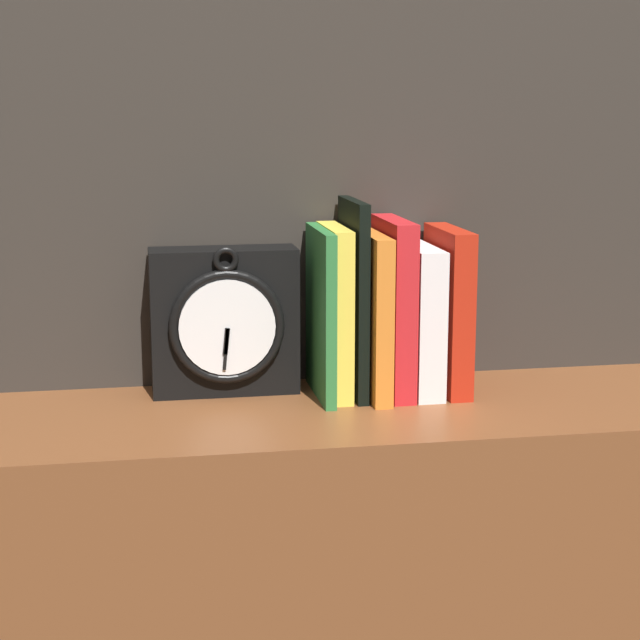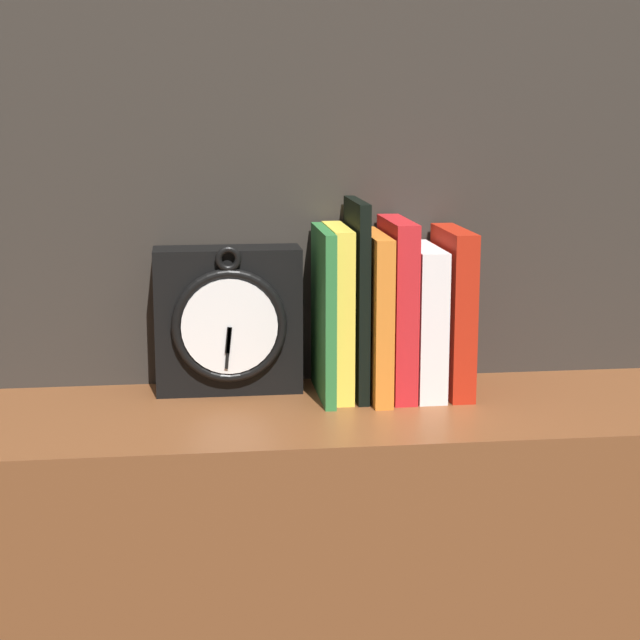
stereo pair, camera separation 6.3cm
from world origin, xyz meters
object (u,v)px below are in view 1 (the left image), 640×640
at_px(book_slot1_yellow, 335,311).
at_px(book_slot6_red, 448,309).
at_px(book_slot4_red, 393,307).
at_px(book_slot2_black, 353,298).
at_px(book_slot5_white, 419,319).
at_px(book_slot3_orange, 372,314).
at_px(clock, 225,321).
at_px(book_slot0_green, 321,313).

relative_size(book_slot1_yellow, book_slot6_red, 1.02).
distance_m(book_slot1_yellow, book_slot4_red, 0.07).
distance_m(book_slot2_black, book_slot4_red, 0.05).
height_order(book_slot5_white, book_slot6_red, book_slot6_red).
bearing_deg(book_slot3_orange, clock, 168.37).
relative_size(book_slot2_black, book_slot3_orange, 1.20).
relative_size(book_slot1_yellow, book_slot5_white, 1.14).
height_order(book_slot1_yellow, book_slot2_black, book_slot2_black).
bearing_deg(book_slot2_black, book_slot3_orange, -22.33).
bearing_deg(book_slot6_red, book_slot5_white, -179.55).
height_order(book_slot2_black, book_slot4_red, book_slot2_black).
xyz_separation_m(book_slot2_black, book_slot5_white, (0.08, -0.00, -0.03)).
bearing_deg(book_slot3_orange, book_slot6_red, 3.40).
height_order(book_slot4_red, book_slot5_white, book_slot4_red).
bearing_deg(book_slot4_red, book_slot0_green, -178.32).
bearing_deg(book_slot5_white, book_slot2_black, 177.83).
relative_size(book_slot0_green, book_slot5_white, 1.13).
bearing_deg(book_slot1_yellow, book_slot5_white, -2.21).
height_order(book_slot0_green, book_slot6_red, book_slot0_green).
bearing_deg(book_slot1_yellow, book_slot2_black, -2.36).
bearing_deg(book_slot4_red, book_slot6_red, 0.82).
bearing_deg(book_slot5_white, book_slot4_red, -178.76).
height_order(book_slot2_black, book_slot3_orange, book_slot2_black).
relative_size(book_slot0_green, book_slot4_red, 0.96).
xyz_separation_m(book_slot0_green, book_slot1_yellow, (0.02, 0.01, 0.00)).
distance_m(clock, book_slot1_yellow, 0.14).
bearing_deg(book_slot6_red, book_slot0_green, -178.70).
height_order(clock, book_slot4_red, book_slot4_red).
relative_size(book_slot1_yellow, book_slot4_red, 0.96).
height_order(book_slot0_green, book_slot2_black, book_slot2_black).
xyz_separation_m(book_slot1_yellow, book_slot5_white, (0.11, -0.00, -0.01)).
xyz_separation_m(book_slot4_red, book_slot5_white, (0.03, 0.00, -0.02)).
xyz_separation_m(book_slot5_white, book_slot6_red, (0.04, 0.00, 0.01)).
bearing_deg(clock, book_slot4_red, -8.73).
distance_m(clock, book_slot2_black, 0.16).
distance_m(book_slot5_white, book_slot6_red, 0.04).
bearing_deg(book_slot2_black, clock, 169.92).
bearing_deg(book_slot2_black, book_slot5_white, -2.17).
relative_size(book_slot0_green, book_slot6_red, 1.02).
bearing_deg(book_slot4_red, book_slot5_white, 1.24).
height_order(book_slot0_green, book_slot5_white, book_slot0_green).
xyz_separation_m(book_slot0_green, book_slot2_black, (0.04, 0.01, 0.02)).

